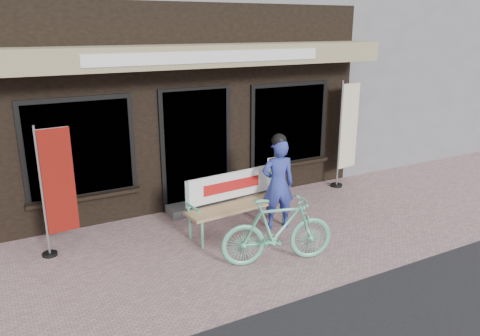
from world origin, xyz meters
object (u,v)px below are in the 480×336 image
menu_stand (268,173)px  nobori_red (56,189)px  bench (235,197)px  nobori_cream (347,132)px  bicycle (278,230)px  person (278,182)px

menu_stand → nobori_red: bearing=-162.2°
bench → menu_stand: bearing=36.7°
bench → menu_stand: (1.43, 1.27, -0.15)m
bench → nobori_cream: (3.09, 0.92, 0.57)m
bench → nobori_cream: bearing=11.5°
bicycle → nobori_red: (-2.62, 1.77, 0.51)m
bench → nobori_red: nobori_red is taller
nobori_cream → menu_stand: 1.85m
bench → nobori_red: size_ratio=0.92×
bench → nobori_red: bearing=164.2°
person → nobori_cream: 2.72m
bicycle → nobori_cream: 3.84m
person → nobori_cream: size_ratio=0.73×
nobori_cream → person: bearing=-163.4°
bench → bicycle: 1.27m
person → nobori_red: (-3.28, 0.74, 0.22)m
nobori_red → bench: bearing=-15.7°
bench → nobori_red: (-2.62, 0.50, 0.44)m
nobori_red → menu_stand: bearing=5.9°
person → bicycle: person is taller
bench → person: 0.74m
menu_stand → bicycle: bearing=-112.4°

